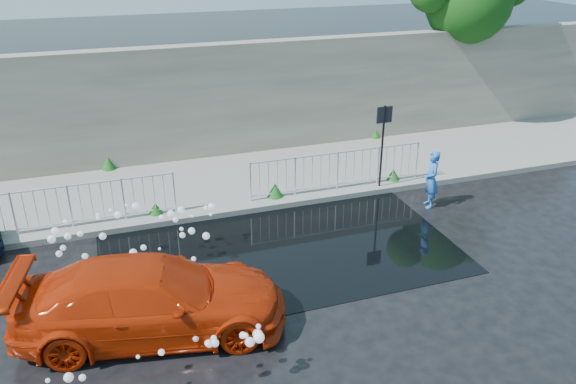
% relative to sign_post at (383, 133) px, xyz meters
% --- Properties ---
extents(ground, '(90.00, 90.00, 0.00)m').
position_rel_sign_post_xyz_m(ground, '(-4.20, -3.10, -1.72)').
color(ground, black).
rests_on(ground, ground).
extents(pavement, '(30.00, 4.00, 0.15)m').
position_rel_sign_post_xyz_m(pavement, '(-4.20, 1.90, -1.65)').
color(pavement, slate).
rests_on(pavement, ground).
extents(curb, '(30.00, 0.25, 0.16)m').
position_rel_sign_post_xyz_m(curb, '(-4.20, -0.10, -1.64)').
color(curb, slate).
rests_on(curb, ground).
extents(retaining_wall, '(30.00, 0.60, 3.50)m').
position_rel_sign_post_xyz_m(retaining_wall, '(-4.20, 4.10, 0.18)').
color(retaining_wall, '#615B51').
rests_on(retaining_wall, pavement).
extents(puddle, '(8.00, 5.00, 0.01)m').
position_rel_sign_post_xyz_m(puddle, '(-3.70, -2.10, -1.72)').
color(puddle, black).
rests_on(puddle, ground).
extents(sign_post, '(0.45, 0.06, 2.50)m').
position_rel_sign_post_xyz_m(sign_post, '(0.00, 0.00, 0.00)').
color(sign_post, black).
rests_on(sign_post, ground).
extents(railing_left, '(5.05, 0.05, 1.10)m').
position_rel_sign_post_xyz_m(railing_left, '(-8.20, 0.25, -0.99)').
color(railing_left, silver).
rests_on(railing_left, pavement).
extents(railing_right, '(5.05, 0.05, 1.10)m').
position_rel_sign_post_xyz_m(railing_right, '(-1.20, 0.25, -0.99)').
color(railing_right, silver).
rests_on(railing_right, pavement).
extents(weeds, '(12.17, 3.93, 0.38)m').
position_rel_sign_post_xyz_m(weeds, '(-4.44, 1.42, -1.40)').
color(weeds, '#134817').
rests_on(weeds, pavement).
extents(water_spray, '(3.66, 5.32, 1.02)m').
position_rel_sign_post_xyz_m(water_spray, '(-6.55, -3.08, -0.98)').
color(water_spray, white).
rests_on(water_spray, ground).
extents(red_car, '(5.08, 2.79, 1.40)m').
position_rel_sign_post_xyz_m(red_car, '(-6.76, -4.23, -1.03)').
color(red_car, '#B22507').
rests_on(red_car, ground).
extents(person, '(0.52, 0.65, 1.56)m').
position_rel_sign_post_xyz_m(person, '(0.82, -1.30, -0.94)').
color(person, blue).
rests_on(person, ground).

